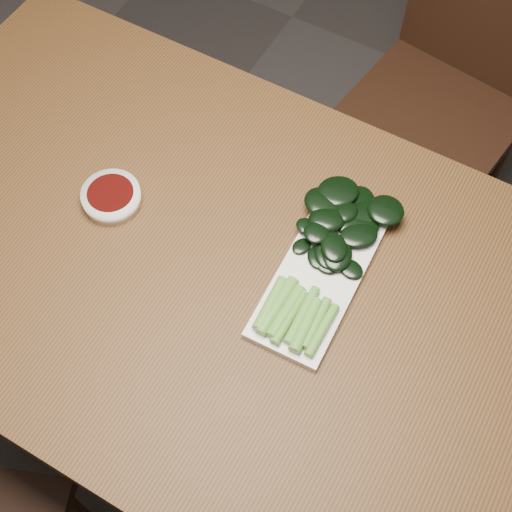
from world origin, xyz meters
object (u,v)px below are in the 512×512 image
object	(u,v)px
gai_lan	(329,250)
sauce_bowl	(112,197)
chair_far	(450,85)
serving_plate	(322,270)
table	(228,290)

from	to	relation	value
gai_lan	sauce_bowl	bearing A→B (deg)	-167.22
chair_far	serving_plate	distance (m)	0.80
table	chair_far	bearing A→B (deg)	81.16
serving_plate	gai_lan	xyz separation A→B (m)	(-0.00, 0.03, 0.02)
table	gai_lan	xyz separation A→B (m)	(0.13, 0.10, 0.10)
chair_far	serving_plate	xyz separation A→B (m)	(0.01, -0.75, 0.27)
table	serving_plate	bearing A→B (deg)	28.46
sauce_bowl	gai_lan	world-z (taller)	gai_lan
serving_plate	gai_lan	world-z (taller)	gai_lan
chair_far	serving_plate	world-z (taller)	chair_far
chair_far	serving_plate	size ratio (longest dim) A/B	2.66
sauce_bowl	serving_plate	world-z (taller)	sauce_bowl
table	sauce_bowl	distance (m)	0.26
sauce_bowl	gai_lan	bearing A→B (deg)	12.78
serving_plate	chair_far	bearing A→B (deg)	90.80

